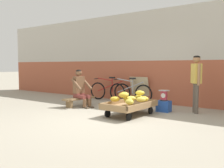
{
  "coord_description": "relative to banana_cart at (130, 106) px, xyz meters",
  "views": [
    {
      "loc": [
        3.43,
        -4.39,
        1.28
      ],
      "look_at": [
        -0.62,
        1.19,
        0.75
      ],
      "focal_mm": 39.54,
      "sensor_mm": 36.0,
      "label": 1
    }
  ],
  "objects": [
    {
      "name": "banana_pile",
      "position": [
        0.06,
        -0.02,
        0.22
      ],
      "size": [
        0.86,
        1.11,
        0.26
      ],
      "color": "gold",
      "rests_on": "banana_cart"
    },
    {
      "name": "low_bench",
      "position": [
        -2.03,
        0.28,
        -0.04
      ],
      "size": [
        0.39,
        1.12,
        0.27
      ],
      "color": "olive",
      "rests_on": "ground"
    },
    {
      "name": "vendor_seated",
      "position": [
        -1.94,
        0.26,
        0.33
      ],
      "size": [
        0.72,
        0.55,
        1.14
      ],
      "color": "brown",
      "rests_on": "ground"
    },
    {
      "name": "bicycle_near_left",
      "position": [
        -2.03,
        1.88,
        0.11
      ],
      "size": [
        1.65,
        0.48,
        0.86
      ],
      "color": "black",
      "rests_on": "ground"
    },
    {
      "name": "plastic_crate",
      "position": [
        0.48,
        1.0,
        -0.09
      ],
      "size": [
        0.36,
        0.28,
        0.3
      ],
      "color": "#234CA8",
      "rests_on": "ground"
    },
    {
      "name": "back_wall",
      "position": [
        -0.15,
        2.36,
        1.32
      ],
      "size": [
        16.0,
        0.3,
        3.11
      ],
      "color": "#A35138",
      "rests_on": "ground"
    },
    {
      "name": "sign_board",
      "position": [
        -0.93,
        2.17,
        0.2
      ],
      "size": [
        0.7,
        0.24,
        0.88
      ],
      "color": "#C6B289",
      "rests_on": "ground"
    },
    {
      "name": "bicycle_far_left",
      "position": [
        -1.17,
        1.88,
        0.11
      ],
      "size": [
        1.66,
        0.48,
        0.86
      ],
      "color": "black",
      "rests_on": "ground"
    },
    {
      "name": "ground_plane",
      "position": [
        -0.15,
        -0.89,
        -0.24
      ],
      "size": [
        80.0,
        80.0,
        0.0
      ],
      "primitive_type": "plane",
      "color": "gray"
    },
    {
      "name": "banana_cart",
      "position": [
        0.0,
        0.0,
        0.0
      ],
      "size": [
        0.9,
        1.47,
        0.36
      ],
      "color": "#99754C",
      "rests_on": "ground"
    },
    {
      "name": "customer_adult",
      "position": [
        1.26,
        1.29,
        0.71
      ],
      "size": [
        0.35,
        0.42,
        1.53
      ],
      "color": "brown",
      "rests_on": "ground"
    },
    {
      "name": "weighing_scale",
      "position": [
        0.48,
        1.0,
        0.21
      ],
      "size": [
        0.3,
        0.3,
        0.29
      ],
      "color": "#28282D",
      "rests_on": "plastic_crate"
    }
  ]
}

